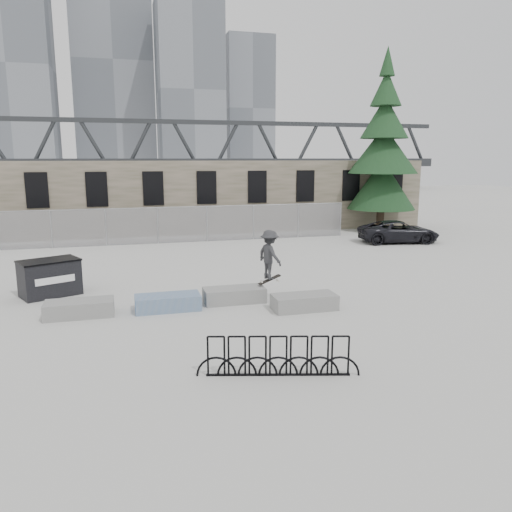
{
  "coord_description": "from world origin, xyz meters",
  "views": [
    {
      "loc": [
        -1.9,
        -15.34,
        4.68
      ],
      "look_at": [
        2.58,
        1.2,
        1.3
      ],
      "focal_mm": 35.0,
      "sensor_mm": 36.0,
      "label": 1
    }
  ],
  "objects_px": {
    "planter_center_right": "(234,294)",
    "dumpster": "(50,277)",
    "suv": "(399,232)",
    "planter_offset": "(304,301)",
    "skateboarder": "(270,255)",
    "planter_center_left": "(168,302)",
    "spruce_tree": "(383,154)",
    "planter_far_left": "(79,308)",
    "bike_rack": "(278,357)"
  },
  "relations": [
    {
      "from": "planter_offset",
      "to": "bike_rack",
      "type": "xyz_separation_m",
      "value": [
        -2.27,
        -4.42,
        0.18
      ]
    },
    {
      "from": "planter_center_right",
      "to": "spruce_tree",
      "type": "distance_m",
      "value": 19.56
    },
    {
      "from": "planter_offset",
      "to": "dumpster",
      "type": "relative_size",
      "value": 0.9
    },
    {
      "from": "suv",
      "to": "skateboarder",
      "type": "bearing_deg",
      "value": 140.47
    },
    {
      "from": "bike_rack",
      "to": "spruce_tree",
      "type": "relative_size",
      "value": 0.3
    },
    {
      "from": "planter_center_right",
      "to": "skateboarder",
      "type": "height_order",
      "value": "skateboarder"
    },
    {
      "from": "planter_offset",
      "to": "skateboarder",
      "type": "bearing_deg",
      "value": 117.03
    },
    {
      "from": "spruce_tree",
      "to": "skateboarder",
      "type": "xyz_separation_m",
      "value": [
        -11.76,
        -13.85,
        -3.38
      ]
    },
    {
      "from": "bike_rack",
      "to": "suv",
      "type": "distance_m",
      "value": 19.09
    },
    {
      "from": "dumpster",
      "to": "suv",
      "type": "distance_m",
      "value": 18.74
    },
    {
      "from": "planter_center_right",
      "to": "suv",
      "type": "bearing_deg",
      "value": 38.43
    },
    {
      "from": "planter_center_left",
      "to": "planter_center_right",
      "type": "height_order",
      "value": "same"
    },
    {
      "from": "planter_center_right",
      "to": "dumpster",
      "type": "distance_m",
      "value": 6.45
    },
    {
      "from": "dumpster",
      "to": "skateboarder",
      "type": "height_order",
      "value": "skateboarder"
    },
    {
      "from": "spruce_tree",
      "to": "suv",
      "type": "xyz_separation_m",
      "value": [
        -1.44,
        -4.73,
        -4.28
      ]
    },
    {
      "from": "dumpster",
      "to": "suv",
      "type": "height_order",
      "value": "dumpster"
    },
    {
      "from": "planter_far_left",
      "to": "dumpster",
      "type": "height_order",
      "value": "dumpster"
    },
    {
      "from": "suv",
      "to": "skateboarder",
      "type": "xyz_separation_m",
      "value": [
        -10.32,
        -9.13,
        0.91
      ]
    },
    {
      "from": "planter_center_right",
      "to": "planter_offset",
      "type": "relative_size",
      "value": 1.0
    },
    {
      "from": "planter_center_right",
      "to": "suv",
      "type": "height_order",
      "value": "suv"
    },
    {
      "from": "planter_center_right",
      "to": "spruce_tree",
      "type": "xyz_separation_m",
      "value": [
        12.98,
        13.88,
        4.64
      ]
    },
    {
      "from": "planter_center_left",
      "to": "skateboarder",
      "type": "height_order",
      "value": "skateboarder"
    },
    {
      "from": "planter_center_left",
      "to": "suv",
      "type": "bearing_deg",
      "value": 34.56
    },
    {
      "from": "planter_far_left",
      "to": "planter_offset",
      "type": "xyz_separation_m",
      "value": [
        6.76,
        -1.12,
        0.0
      ]
    },
    {
      "from": "dumpster",
      "to": "planter_center_left",
      "type": "bearing_deg",
      "value": -60.81
    },
    {
      "from": "spruce_tree",
      "to": "skateboarder",
      "type": "height_order",
      "value": "spruce_tree"
    },
    {
      "from": "bike_rack",
      "to": "spruce_tree",
      "type": "xyz_separation_m",
      "value": [
        13.31,
        19.68,
        4.46
      ]
    },
    {
      "from": "dumpster",
      "to": "suv",
      "type": "xyz_separation_m",
      "value": [
        17.5,
        6.71,
        -0.02
      ]
    },
    {
      "from": "planter_offset",
      "to": "dumpster",
      "type": "xyz_separation_m",
      "value": [
        -7.9,
        3.83,
        0.38
      ]
    },
    {
      "from": "planter_center_left",
      "to": "planter_offset",
      "type": "relative_size",
      "value": 1.0
    },
    {
      "from": "planter_far_left",
      "to": "skateboarder",
      "type": "bearing_deg",
      "value": 2.7
    },
    {
      "from": "spruce_tree",
      "to": "planter_center_left",
      "type": "bearing_deg",
      "value": -136.94
    },
    {
      "from": "planter_offset",
      "to": "skateboarder",
      "type": "xyz_separation_m",
      "value": [
        -0.72,
        1.41,
        1.26
      ]
    },
    {
      "from": "planter_center_right",
      "to": "spruce_tree",
      "type": "bearing_deg",
      "value": 46.92
    },
    {
      "from": "planter_center_right",
      "to": "bike_rack",
      "type": "height_order",
      "value": "bike_rack"
    },
    {
      "from": "bike_rack",
      "to": "planter_far_left",
      "type": "bearing_deg",
      "value": 129.02
    },
    {
      "from": "planter_far_left",
      "to": "planter_offset",
      "type": "distance_m",
      "value": 6.86
    },
    {
      "from": "planter_offset",
      "to": "suv",
      "type": "relative_size",
      "value": 0.45
    },
    {
      "from": "skateboarder",
      "to": "planter_center_left",
      "type": "bearing_deg",
      "value": 74.45
    },
    {
      "from": "dumpster",
      "to": "spruce_tree",
      "type": "bearing_deg",
      "value": 6.52
    },
    {
      "from": "bike_rack",
      "to": "skateboarder",
      "type": "height_order",
      "value": "skateboarder"
    },
    {
      "from": "dumpster",
      "to": "suv",
      "type": "relative_size",
      "value": 0.5
    },
    {
      "from": "bike_rack",
      "to": "skateboarder",
      "type": "relative_size",
      "value": 1.92
    },
    {
      "from": "planter_center_left",
      "to": "planter_offset",
      "type": "distance_m",
      "value": 4.27
    },
    {
      "from": "planter_center_left",
      "to": "suv",
      "type": "distance_m",
      "value": 16.68
    },
    {
      "from": "bike_rack",
      "to": "suv",
      "type": "bearing_deg",
      "value": 51.57
    },
    {
      "from": "planter_center_left",
      "to": "spruce_tree",
      "type": "relative_size",
      "value": 0.17
    },
    {
      "from": "planter_offset",
      "to": "spruce_tree",
      "type": "height_order",
      "value": "spruce_tree"
    },
    {
      "from": "planter_center_left",
      "to": "skateboarder",
      "type": "relative_size",
      "value": 1.1
    },
    {
      "from": "spruce_tree",
      "to": "skateboarder",
      "type": "distance_m",
      "value": 18.48
    }
  ]
}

